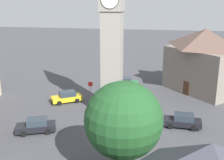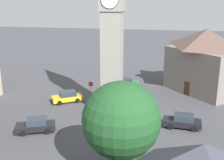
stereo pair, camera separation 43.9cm
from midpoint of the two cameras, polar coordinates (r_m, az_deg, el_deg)
ground_plane at (r=35.11m, az=0.36°, el=-6.75°), size 200.00×200.00×0.00m
clock_tower at (r=32.35m, az=0.40°, el=14.39°), size 3.50×3.50×21.63m
car_blue_kerb at (r=38.95m, az=-8.79°, el=-3.39°), size 4.36×3.71×1.53m
car_silver_kerb at (r=31.17m, az=-14.87°, el=-8.89°), size 4.46×3.12×1.53m
car_red_corner at (r=45.11m, az=3.19°, el=-0.48°), size 4.33×2.27×1.53m
car_white_side at (r=32.09m, az=14.54°, el=-8.11°), size 4.20×1.95×1.53m
pedestrian at (r=31.26m, az=3.28°, el=-7.76°), size 0.44×0.41×1.69m
tree at (r=21.35m, az=2.48°, el=-8.20°), size 6.01×6.01×7.89m
building_terrace_right at (r=44.03m, az=18.63°, el=3.80°), size 12.53×12.73×9.56m
road_sign at (r=38.51m, az=-4.00°, el=-1.67°), size 0.60×0.07×2.80m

